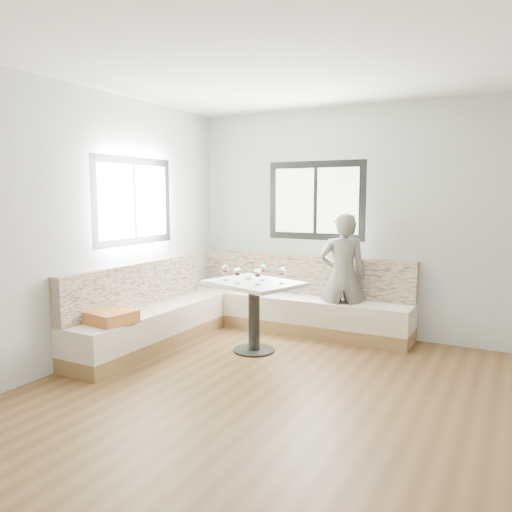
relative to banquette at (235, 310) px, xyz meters
The scene contains 10 objects.
room 2.41m from the banquette, 45.58° to the right, with size 5.01×5.01×2.81m.
banquette is the anchor object (origin of this frame).
table 0.66m from the banquette, 39.02° to the right, with size 1.13×0.99×0.78m.
person 1.36m from the banquette, 25.05° to the left, with size 0.55×0.36×1.52m, color slate.
olive_ramekin 0.67m from the banquette, 40.90° to the right, with size 0.09×0.09×0.04m.
wine_glass_a 0.76m from the banquette, 70.68° to the right, with size 0.08×0.08×0.18m.
wine_glass_b 0.90m from the banquette, 57.02° to the right, with size 0.08×0.08×0.18m.
wine_glass_c 1.01m from the banquette, 42.51° to the right, with size 0.08×0.08×0.18m.
wine_glass_d 0.83m from the banquette, 27.50° to the right, with size 0.08×0.08×0.18m.
wine_glass_e 1.05m from the banquette, 24.67° to the right, with size 0.08×0.08×0.18m.
Camera 1 is at (1.43, -3.49, 1.72)m, focal length 35.00 mm.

